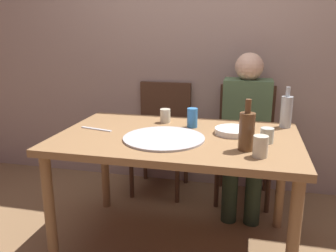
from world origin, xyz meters
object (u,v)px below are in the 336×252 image
object	(u,v)px
beer_bottle	(247,131)
wine_bottle	(286,111)
table_knife	(97,129)
tumbler_far	(261,146)
soda_can	(192,118)
chair_left	(162,130)
wine_glass	(267,135)
pizza_tray	(164,138)
plate_stack	(234,131)
chair_right	(245,135)
dining_table	(177,148)
guest_in_sweater	(246,125)
tumbler_near	(165,116)

from	to	relation	value
beer_bottle	wine_bottle	bearing A→B (deg)	65.40
table_knife	tumbler_far	bearing A→B (deg)	-2.51
soda_can	chair_left	distance (m)	0.79
wine_glass	chair_left	size ratio (longest dim) A/B	0.09
pizza_tray	plate_stack	size ratio (longest dim) A/B	2.07
chair_left	beer_bottle	bearing A→B (deg)	124.59
chair_left	pizza_tray	bearing A→B (deg)	104.93
soda_can	chair_right	world-z (taller)	chair_right
pizza_tray	table_knife	distance (m)	0.47
wine_bottle	beer_bottle	world-z (taller)	beer_bottle
dining_table	tumbler_far	xyz separation A→B (m)	(0.46, -0.26, 0.13)
table_knife	chair_right	world-z (taller)	chair_right
wine_glass	soda_can	bearing A→B (deg)	153.86
tumbler_far	chair_left	size ratio (longest dim) A/B	0.12
pizza_tray	guest_in_sweater	distance (m)	0.90
beer_bottle	guest_in_sweater	xyz separation A→B (m)	(-0.01, 0.87, -0.20)
soda_can	chair_right	distance (m)	0.78
tumbler_far	chair_right	bearing A→B (deg)	94.27
soda_can	chair_left	xyz separation A→B (m)	(-0.36, 0.65, -0.28)
tumbler_far	plate_stack	world-z (taller)	tumbler_far
chair_left	tumbler_far	bearing A→B (deg)	124.93
soda_can	plate_stack	xyz separation A→B (m)	(0.26, -0.09, -0.04)
pizza_tray	tumbler_near	world-z (taller)	tumbler_near
soda_can	tumbler_near	bearing A→B (deg)	158.93
table_knife	chair_left	distance (m)	0.89
tumbler_far	chair_right	distance (m)	1.14
dining_table	wine_glass	distance (m)	0.52
wine_bottle	wine_glass	xyz separation A→B (m)	(-0.12, -0.36, -0.06)
beer_bottle	table_knife	xyz separation A→B (m)	(-0.91, 0.18, -0.10)
beer_bottle	soda_can	bearing A→B (deg)	132.48
wine_glass	plate_stack	world-z (taller)	wine_glass
tumbler_near	guest_in_sweater	world-z (taller)	guest_in_sweater
chair_left	guest_in_sweater	distance (m)	0.72
pizza_tray	table_knife	bearing A→B (deg)	167.69
guest_in_sweater	pizza_tray	bearing A→B (deg)	60.67
dining_table	table_knife	world-z (taller)	table_knife
table_knife	chair_left	world-z (taller)	chair_left
pizza_tray	tumbler_near	xyz separation A→B (m)	(-0.08, 0.36, 0.04)
pizza_tray	chair_right	world-z (taller)	chair_right
tumbler_near	soda_can	bearing A→B (deg)	-21.07
dining_table	tumbler_far	world-z (taller)	tumbler_far
pizza_tray	soda_can	bearing A→B (deg)	68.60
wine_bottle	chair_left	bearing A→B (deg)	151.40
wine_bottle	chair_left	xyz separation A→B (m)	(-0.93, 0.51, -0.32)
tumbler_far	plate_stack	distance (m)	0.40
tumbler_far	chair_left	world-z (taller)	chair_left
dining_table	chair_left	distance (m)	0.90
tumbler_near	table_knife	bearing A→B (deg)	-144.81
tumbler_near	tumbler_far	xyz separation A→B (m)	(0.60, -0.53, 0.01)
wine_glass	guest_in_sweater	bearing A→B (deg)	99.62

